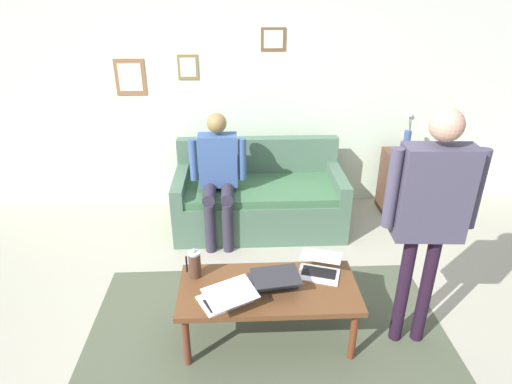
% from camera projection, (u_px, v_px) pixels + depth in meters
% --- Properties ---
extents(ground_plane, '(7.68, 7.68, 0.00)m').
position_uv_depth(ground_plane, '(256.00, 327.00, 3.30)').
color(ground_plane, '#A6A592').
extents(area_rug, '(2.67, 1.88, 0.01)m').
position_uv_depth(area_rug, '(269.00, 345.00, 3.13)').
color(area_rug, '#4C5540').
rests_on(area_rug, ground_plane).
extents(back_wall, '(7.04, 0.11, 2.70)m').
position_uv_depth(back_wall, '(247.00, 88.00, 4.69)').
color(back_wall, silver).
rests_on(back_wall, ground_plane).
extents(couch, '(1.74, 0.86, 0.88)m').
position_uv_depth(couch, '(259.00, 199.00, 4.59)').
color(couch, '#4A6A54').
rests_on(couch, ground_plane).
extents(coffee_table, '(1.25, 0.59, 0.45)m').
position_uv_depth(coffee_table, '(268.00, 292.00, 3.04)').
color(coffee_table, brown).
rests_on(coffee_table, ground_plane).
extents(laptop_left, '(0.44, 0.43, 0.15)m').
position_uv_depth(laptop_left, '(227.00, 297.00, 2.85)').
color(laptop_left, silver).
rests_on(laptop_left, coffee_table).
extents(laptop_center, '(0.37, 0.37, 0.13)m').
position_uv_depth(laptop_center, '(274.00, 279.00, 3.03)').
color(laptop_center, '#28282D').
rests_on(laptop_center, coffee_table).
extents(laptop_right, '(0.37, 0.36, 0.12)m').
position_uv_depth(laptop_right, '(319.00, 268.00, 3.16)').
color(laptop_right, silver).
rests_on(laptop_right, coffee_table).
extents(french_press, '(0.11, 0.09, 0.23)m').
position_uv_depth(french_press, '(195.00, 264.00, 3.09)').
color(french_press, '#4C3323').
rests_on(french_press, coffee_table).
extents(side_shelf, '(0.42, 0.32, 0.71)m').
position_uv_depth(side_shelf, '(400.00, 181.00, 4.89)').
color(side_shelf, brown).
rests_on(side_shelf, ground_plane).
extents(flower_vase, '(0.08, 0.09, 0.44)m').
position_uv_depth(flower_vase, '(408.00, 137.00, 4.66)').
color(flower_vase, '#3A5189').
rests_on(flower_vase, side_shelf).
extents(person_standing, '(0.60, 0.22, 1.73)m').
position_uv_depth(person_standing, '(431.00, 205.00, 2.72)').
color(person_standing, black).
rests_on(person_standing, ground_plane).
extents(person_seated, '(0.55, 0.51, 1.28)m').
position_uv_depth(person_seated, '(218.00, 171.00, 4.19)').
color(person_seated, '#302B3C').
rests_on(person_seated, ground_plane).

